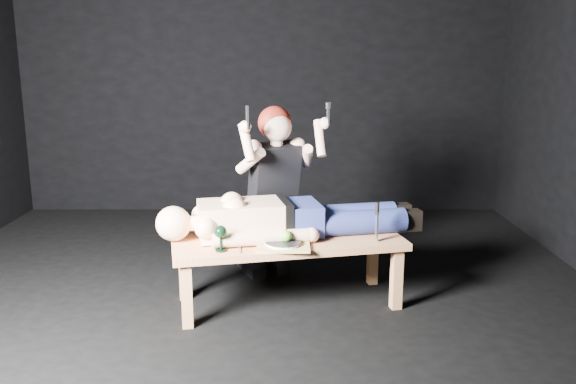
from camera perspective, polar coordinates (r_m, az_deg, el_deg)
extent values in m
plane|color=black|center=(4.04, -3.95, -10.52)|extent=(5.00, 5.00, 0.00)
plane|color=black|center=(6.21, -2.55, 11.84)|extent=(5.00, 0.00, 5.00)
cube|color=tan|center=(3.92, 0.00, -7.67)|extent=(1.57, 0.86, 0.45)
cube|color=tan|center=(3.67, -0.47, -5.24)|extent=(0.33, 0.24, 0.02)
cylinder|color=white|center=(3.66, -0.47, -4.97)|extent=(0.22, 0.22, 0.02)
sphere|color=#69AA28|center=(3.66, -0.18, -4.27)|extent=(0.07, 0.07, 0.07)
cube|color=#B2B2B7|center=(3.65, -4.66, -5.51)|extent=(0.02, 0.16, 0.01)
cube|color=#B2B2B7|center=(3.71, 1.42, -5.17)|extent=(0.07, 0.15, 0.01)
cube|color=#B2B2B7|center=(3.77, 1.16, -4.86)|extent=(0.15, 0.07, 0.01)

